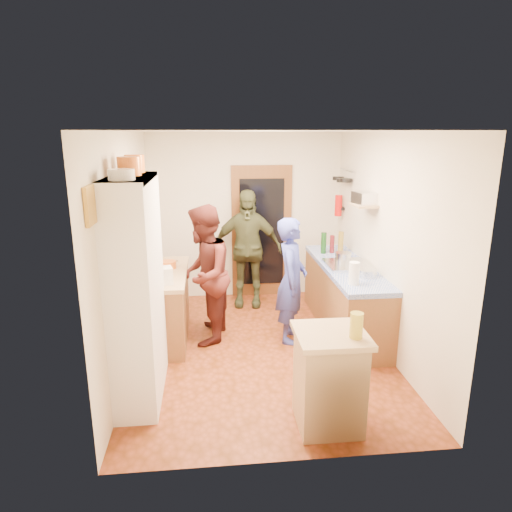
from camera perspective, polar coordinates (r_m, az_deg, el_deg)
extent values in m
cube|color=brown|center=(5.75, 0.48, -11.64)|extent=(3.00, 4.00, 0.02)
cube|color=silver|center=(5.13, 0.55, 15.46)|extent=(3.00, 4.00, 0.02)
cube|color=beige|center=(7.25, -1.31, 4.96)|extent=(3.00, 0.02, 2.60)
cube|color=beige|center=(3.40, 4.42, -7.10)|extent=(3.00, 0.02, 2.60)
cube|color=beige|center=(5.34, -15.81, 0.66)|extent=(0.02, 4.00, 2.60)
cube|color=beige|center=(5.66, 15.89, 1.47)|extent=(0.02, 4.00, 2.60)
cube|color=brown|center=(7.28, 0.69, 3.01)|extent=(0.95, 0.06, 2.10)
cube|color=black|center=(7.25, 0.73, 2.95)|extent=(0.70, 0.02, 1.70)
cube|color=white|center=(4.60, -14.65, -4.16)|extent=(0.40, 1.20, 2.20)
cube|color=white|center=(4.37, -15.60, 9.32)|extent=(0.40, 1.14, 0.04)
cylinder|color=white|center=(4.02, -16.47, 9.73)|extent=(0.22, 0.22, 0.09)
cylinder|color=orange|center=(4.42, -15.57, 10.76)|extent=(0.22, 0.22, 0.17)
cylinder|color=orange|center=(4.75, -14.95, 11.08)|extent=(0.20, 0.20, 0.17)
cube|color=brown|center=(5.98, -11.57, -6.30)|extent=(0.60, 1.40, 0.85)
cube|color=tan|center=(5.84, -11.81, -2.19)|extent=(0.64, 1.44, 0.05)
cube|color=white|center=(5.34, -11.82, -2.45)|extent=(0.29, 0.23, 0.19)
cylinder|color=white|center=(5.61, -12.58, -1.67)|extent=(0.19, 0.19, 0.19)
cylinder|color=orange|center=(5.96, -10.94, -1.06)|extent=(0.22, 0.22, 0.09)
cube|color=tan|center=(6.32, -11.21, -0.46)|extent=(0.33, 0.27, 0.02)
cube|color=brown|center=(6.26, 10.98, -5.33)|extent=(0.60, 2.20, 0.84)
cube|color=#1238B0|center=(6.12, 11.19, -1.39)|extent=(0.62, 2.22, 0.06)
cube|color=silver|center=(6.05, 11.40, -1.11)|extent=(0.55, 0.58, 0.04)
cylinder|color=silver|center=(6.06, 10.83, -0.19)|extent=(0.20, 0.20, 0.13)
cylinder|color=#143F14|center=(6.62, 8.45, 1.63)|extent=(0.10, 0.10, 0.31)
cylinder|color=#591419|center=(6.67, 9.49, 1.49)|extent=(0.07, 0.07, 0.26)
cylinder|color=olive|center=(6.71, 10.55, 1.72)|extent=(0.09, 0.09, 0.30)
cylinder|color=white|center=(5.32, 12.17, -2.14)|extent=(0.14, 0.14, 0.26)
cylinder|color=silver|center=(5.68, 13.66, -2.04)|extent=(0.30, 0.30, 0.09)
cube|color=tan|center=(4.28, 9.09, -15.26)|extent=(0.55, 0.55, 0.86)
cube|color=tan|center=(4.07, 9.36, -9.73)|extent=(0.62, 0.62, 0.05)
cube|color=white|center=(4.10, 8.50, -9.36)|extent=(0.35, 0.28, 0.02)
cylinder|color=#AD9E2D|center=(3.96, 12.44, -8.47)|extent=(0.11, 0.11, 0.22)
cylinder|color=silver|center=(6.95, 11.29, 10.48)|extent=(0.02, 0.65, 0.02)
cylinder|color=black|center=(6.78, 11.18, 9.27)|extent=(0.18, 0.18, 0.05)
cylinder|color=black|center=(6.97, 10.69, 9.29)|extent=(0.16, 0.16, 0.05)
cylinder|color=black|center=(7.16, 10.23, 9.54)|extent=(0.17, 0.17, 0.05)
cube|color=tan|center=(5.95, 13.32, 6.22)|extent=(0.26, 0.42, 0.03)
cube|color=silver|center=(5.94, 13.37, 7.08)|extent=(0.26, 0.33, 0.15)
cube|color=black|center=(7.19, 10.71, 5.84)|extent=(0.06, 0.10, 0.04)
cylinder|color=red|center=(7.17, 10.27, 6.23)|extent=(0.11, 0.11, 0.32)
cube|color=gold|center=(3.70, -20.05, 5.94)|extent=(0.03, 0.25, 0.30)
imported|color=#353F9F|center=(5.71, 4.73, -3.14)|extent=(0.53, 0.66, 1.59)
imported|color=#471B16|center=(5.74, -6.14, -2.25)|extent=(0.80, 0.95, 1.75)
imported|color=#393E23|center=(6.87, -1.06, 0.93)|extent=(1.10, 0.59, 1.79)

